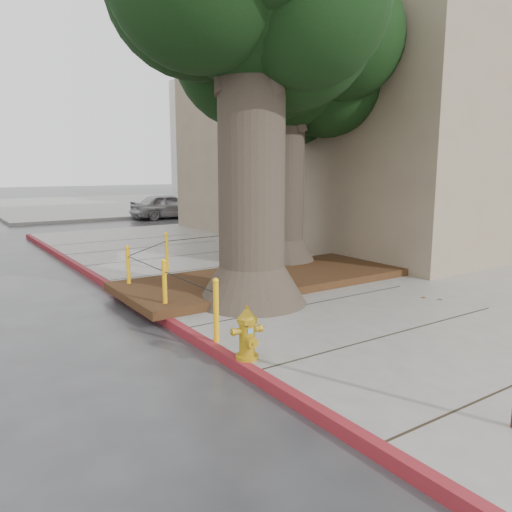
% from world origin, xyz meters
% --- Properties ---
extents(ground, '(140.00, 140.00, 0.00)m').
position_xyz_m(ground, '(0.00, 0.00, 0.00)').
color(ground, '#28282B').
rests_on(ground, ground).
extents(sidewalk_main, '(16.00, 26.00, 0.15)m').
position_xyz_m(sidewalk_main, '(6.00, 2.50, 0.07)').
color(sidewalk_main, slate).
rests_on(sidewalk_main, ground).
extents(sidewalk_far, '(16.00, 20.00, 0.15)m').
position_xyz_m(sidewalk_far, '(6.00, 30.00, 0.07)').
color(sidewalk_far, slate).
rests_on(sidewalk_far, ground).
extents(curb_red, '(0.14, 26.00, 0.16)m').
position_xyz_m(curb_red, '(-2.00, 2.50, 0.07)').
color(curb_red, maroon).
rests_on(curb_red, ground).
extents(planter_bed, '(6.40, 2.60, 0.16)m').
position_xyz_m(planter_bed, '(0.90, 3.90, 0.23)').
color(planter_bed, black).
rests_on(planter_bed, sidewalk_main).
extents(building_corner, '(12.00, 13.00, 10.00)m').
position_xyz_m(building_corner, '(10.00, 8.50, 5.00)').
color(building_corner, gray).
rests_on(building_corner, ground).
extents(building_side_white, '(10.00, 10.00, 9.00)m').
position_xyz_m(building_side_white, '(16.00, 26.00, 4.50)').
color(building_side_white, silver).
rests_on(building_side_white, ground).
extents(building_side_grey, '(12.00, 14.00, 12.00)m').
position_xyz_m(building_side_grey, '(22.00, 32.00, 6.00)').
color(building_side_grey, slate).
rests_on(building_side_grey, ground).
extents(tree_near, '(4.50, 3.80, 7.68)m').
position_xyz_m(tree_near, '(0.03, 2.82, 5.39)').
color(tree_near, '#4C3F33').
rests_on(tree_near, sidewalk_main).
extents(tree_far, '(4.50, 3.80, 7.17)m').
position_xyz_m(tree_far, '(2.64, 5.32, 5.02)').
color(tree_far, '#4C3F33').
rests_on(tree_far, sidewalk_main).
extents(bollard_ring, '(3.79, 5.39, 0.95)m').
position_xyz_m(bollard_ring, '(-0.87, 4.38, 0.66)').
color(bollard_ring, '#FFB30E').
rests_on(bollard_ring, sidewalk_main).
extents(fire_hydrant, '(0.38, 0.36, 0.72)m').
position_xyz_m(fire_hydrant, '(-1.89, 0.40, 0.50)').
color(fire_hydrant, '#B58812').
rests_on(fire_hydrant, sidewalk_main).
extents(car_silver, '(3.83, 1.58, 1.30)m').
position_xyz_m(car_silver, '(5.47, 19.37, 0.65)').
color(car_silver, '#9F9EA3').
rests_on(car_silver, ground).
extents(car_red, '(4.12, 1.82, 1.32)m').
position_xyz_m(car_red, '(9.78, 18.72, 0.66)').
color(car_red, maroon).
rests_on(car_red, ground).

